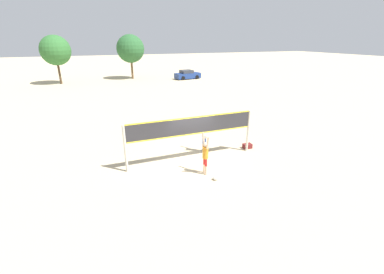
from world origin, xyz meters
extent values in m
plane|color=#C6B28C|center=(0.00, 0.00, 0.00)|extent=(200.00, 200.00, 0.00)
cylinder|color=beige|center=(-3.55, 0.00, 1.25)|extent=(0.13, 0.13, 2.50)
cylinder|color=beige|center=(3.55, 0.00, 1.25)|extent=(0.13, 0.13, 2.50)
cube|color=#2D2D33|center=(0.00, 0.00, 2.01)|extent=(6.96, 0.02, 0.98)
cube|color=yellow|center=(0.00, 0.00, 2.47)|extent=(6.96, 0.03, 0.06)
cube|color=yellow|center=(0.00, 0.00, 1.55)|extent=(6.96, 0.03, 0.06)
cylinder|color=beige|center=(0.05, -1.76, 0.23)|extent=(0.11, 0.11, 0.47)
cylinder|color=red|center=(0.05, -1.76, 0.66)|extent=(0.12, 0.12, 0.38)
cylinder|color=beige|center=(0.05, -1.56, 0.23)|extent=(0.11, 0.11, 0.47)
cylinder|color=red|center=(0.05, -1.56, 0.66)|extent=(0.12, 0.12, 0.38)
cylinder|color=orange|center=(0.05, -1.66, 1.15)|extent=(0.28, 0.28, 0.60)
sphere|color=beige|center=(0.05, -1.66, 1.57)|extent=(0.23, 0.23, 0.23)
cylinder|color=beige|center=(0.05, -1.90, 1.75)|extent=(0.08, 0.22, 0.67)
cylinder|color=beige|center=(0.05, -1.42, 1.75)|extent=(0.08, 0.22, 0.67)
cylinder|color=#8C664C|center=(1.08, 0.89, 0.24)|extent=(0.11, 0.11, 0.49)
cylinder|color=#1E47A5|center=(1.08, 0.89, 0.68)|extent=(0.12, 0.12, 0.40)
cylinder|color=#8C664C|center=(1.08, 0.69, 0.24)|extent=(0.11, 0.11, 0.49)
cylinder|color=#1E47A5|center=(1.08, 0.69, 0.68)|extent=(0.12, 0.12, 0.40)
cylinder|color=white|center=(1.08, 0.79, 1.20)|extent=(0.28, 0.28, 0.63)
sphere|color=#8C664C|center=(1.08, 0.79, 1.63)|extent=(0.24, 0.24, 0.24)
cylinder|color=#8C664C|center=(1.08, 1.04, 1.82)|extent=(0.08, 0.22, 0.70)
cylinder|color=#8C664C|center=(1.08, 0.55, 1.82)|extent=(0.08, 0.22, 0.70)
sphere|color=white|center=(0.26, -2.42, 0.12)|extent=(0.23, 0.23, 0.23)
cube|color=maroon|center=(3.79, 0.29, 0.14)|extent=(0.52, 0.36, 0.28)
cube|color=navy|center=(10.53, 28.71, 0.55)|extent=(4.36, 2.35, 0.85)
cube|color=#2D333D|center=(10.32, 28.68, 1.22)|extent=(2.07, 1.92, 0.48)
cylinder|color=black|center=(11.70, 29.74, 0.32)|extent=(0.66, 0.30, 0.64)
cylinder|color=black|center=(11.92, 28.00, 0.32)|extent=(0.66, 0.30, 0.64)
cylinder|color=black|center=(9.14, 29.42, 0.32)|extent=(0.66, 0.30, 0.64)
cylinder|color=black|center=(9.36, 27.68, 0.32)|extent=(0.66, 0.30, 0.64)
cylinder|color=brown|center=(2.04, 32.33, 1.78)|extent=(0.33, 0.33, 3.56)
sphere|color=#285B2D|center=(2.04, 32.33, 4.77)|extent=(4.41, 4.41, 4.41)
cylinder|color=#4C3823|center=(-8.74, 31.00, 1.79)|extent=(0.30, 0.30, 3.59)
sphere|color=#2D662D|center=(-8.74, 31.00, 4.74)|extent=(4.19, 4.19, 4.19)
camera|label=1|loc=(-4.73, -12.00, 6.35)|focal=24.00mm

